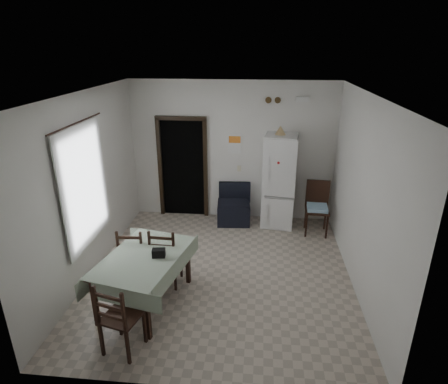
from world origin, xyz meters
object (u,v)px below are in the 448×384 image
at_px(fridge, 279,181).
at_px(corner_chair, 317,209).
at_px(dining_chair_near_head, 121,316).
at_px(dining_chair_far_right, 166,255).
at_px(dining_chair_far_left, 134,254).
at_px(dining_table, 145,280).
at_px(navy_seat, 234,204).

distance_m(fridge, corner_chair, 0.93).
bearing_deg(dining_chair_near_head, dining_chair_far_right, -83.12).
height_order(dining_chair_far_left, dining_chair_far_right, dining_chair_far_right).
height_order(corner_chair, dining_chair_far_left, corner_chair).
relative_size(fridge, dining_table, 1.28).
bearing_deg(corner_chair, dining_chair_far_left, -144.40).
bearing_deg(navy_seat, dining_chair_near_head, -110.84).
relative_size(dining_table, dining_chair_far_right, 1.50).
bearing_deg(dining_chair_far_right, dining_chair_near_head, 84.77).
distance_m(dining_table, dining_chair_far_right, 0.55).
bearing_deg(dining_chair_far_left, dining_table, 118.63).
xyz_separation_m(fridge, navy_seat, (-0.92, 0.00, -0.55)).
relative_size(corner_chair, dining_chair_far_right, 1.06).
xyz_separation_m(navy_seat, dining_table, (-1.07, -2.78, -0.02)).
height_order(fridge, dining_chair_near_head, fridge).
relative_size(dining_table, dining_chair_far_left, 1.55).
height_order(dining_chair_far_left, dining_chair_near_head, dining_chair_near_head).
distance_m(corner_chair, dining_chair_near_head, 4.33).
relative_size(fridge, dining_chair_far_right, 1.93).
bearing_deg(navy_seat, fridge, -4.48).
xyz_separation_m(navy_seat, dining_chair_far_left, (-1.40, -2.26, 0.08)).
relative_size(navy_seat, dining_table, 0.54).
relative_size(dining_chair_far_left, dining_chair_far_right, 0.97).
xyz_separation_m(dining_table, dining_chair_near_head, (-0.01, -0.91, 0.12)).
xyz_separation_m(dining_table, dining_chair_far_right, (0.19, 0.51, 0.11)).
height_order(corner_chair, dining_chair_far_right, corner_chair).
height_order(fridge, dining_chair_far_right, fridge).
bearing_deg(fridge, navy_seat, -172.20).
height_order(fridge, dining_table, fridge).
height_order(navy_seat, dining_table, navy_seat).
xyz_separation_m(corner_chair, dining_chair_far_right, (-2.55, -1.93, -0.03)).
height_order(navy_seat, dining_chair_near_head, dining_chair_near_head).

